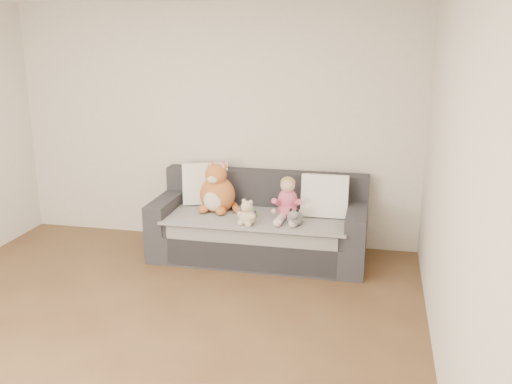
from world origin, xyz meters
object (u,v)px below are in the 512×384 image
Objects in this scene: toddler at (287,201)px; plush_cat at (217,192)px; sofa at (260,228)px; sippy_cup at (253,213)px; teddy_bear at (247,215)px.

toddler is 0.77m from plush_cat.
toddler is (0.31, -0.13, 0.34)m from sofa.
sippy_cup is (-0.34, -0.05, -0.13)m from toddler.
plush_cat is (-0.45, -0.02, 0.37)m from sofa.
sippy_cup is (-0.03, -0.18, 0.22)m from sofa.
plush_cat reaches higher than teddy_bear.
sofa is 8.36× the size of teddy_bear.
plush_cat is 2.17× the size of teddy_bear.
teddy_bear is (-0.35, -0.28, -0.07)m from toddler.
sippy_cup is at bearing 109.79° from teddy_bear.
toddler is 1.67× the size of teddy_bear.
plush_cat is 5.51× the size of sippy_cup.
sippy_cup is at bearing -100.91° from sofa.
sofa is 3.86× the size of plush_cat.
toddler is 4.24× the size of sippy_cup.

